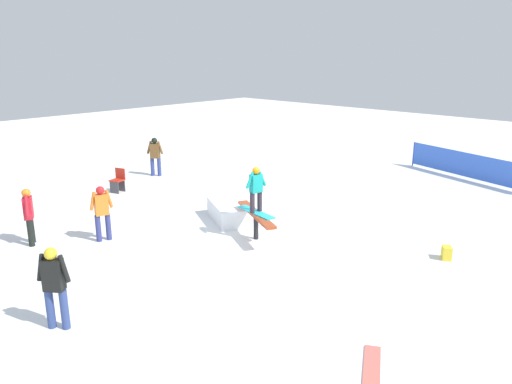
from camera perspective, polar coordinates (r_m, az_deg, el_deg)
ground_plane at (r=14.13m, az=0.00°, el=-5.37°), size 60.00×60.00×0.00m
rail_feature at (r=13.90m, az=0.00°, el=-2.84°), size 2.30×1.37×0.77m
snow_kicker_ramp at (r=15.58m, az=-2.13°, el=-2.19°), size 2.29×2.16×0.57m
main_rider_on_rail at (r=13.68m, az=0.00°, el=0.14°), size 1.45×0.68×1.31m
bystander_black at (r=10.21m, az=-22.06°, el=-9.68°), size 0.59×0.47×1.65m
bystander_brown at (r=21.30m, az=-11.45°, el=4.21°), size 0.64×0.49×1.62m
bystander_red at (r=14.79m, az=-24.54°, el=-2.24°), size 0.66×0.41×1.58m
bystander_orange at (r=14.37m, az=-17.21°, el=-2.02°), size 0.31×0.64×1.57m
loose_snowboard_coral at (r=8.97m, az=13.07°, el=-19.42°), size 0.99×1.48×0.02m
folding_chair at (r=19.28m, az=-15.49°, el=1.21°), size 0.55×0.55×0.88m
backpack_on_snow at (r=13.64m, az=20.95°, el=-6.52°), size 0.35×0.37×0.34m
safety_fence at (r=22.04m, az=23.14°, el=2.81°), size 5.68×1.76×1.10m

